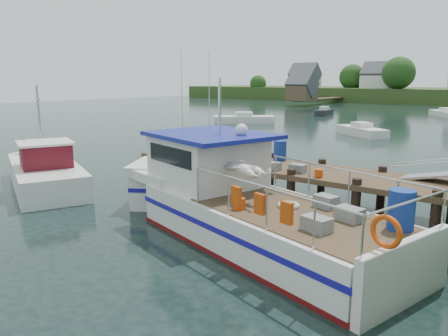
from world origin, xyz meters
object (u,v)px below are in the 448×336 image
Objects in this scene: moored_b at (361,131)px; moored_d at (447,113)px; dock at (433,161)px; lobster_boat at (235,201)px; moored_rowboat at (221,138)px; work_boat at (45,171)px; moored_a at (244,119)px; moored_e at (324,112)px.

moored_b is 25.81m from moored_d.
lobster_boat is at bearing -136.44° from dock.
moored_rowboat is at bearing -105.62° from moored_d.
dock is 24.35m from moored_b.
moored_a is (-9.74, 29.64, -0.28)m from work_boat.
moored_e reaches higher than moored_b.
lobster_boat is at bearing -87.55° from moored_e.
moored_e is at bearing 126.64° from lobster_boat.
moored_rowboat is at bearing -79.63° from moored_a.
dock reaches higher than moored_b.
lobster_boat is 1.84× the size of moored_a.
work_boat is 1.21× the size of moored_d.
lobster_boat is 1.73× the size of moored_d.
lobster_boat is at bearing -77.72° from moored_b.
moored_rowboat is 29.98m from moored_e.
dock reaches higher than moored_e.
dock is 35.32m from moored_a.
moored_d is at bearing 35.78° from moored_a.
moored_d reaches higher than moored_rowboat.
moored_b is (6.76, 11.11, 0.01)m from moored_rowboat.
moored_b is at bearing -75.99° from moored_e.
moored_b reaches higher than moored_rowboat.
work_boat reaches higher than moored_b.
work_boat is 1.91× the size of moored_e.
moored_d is at bearing 100.51° from dock.
dock is 2.53× the size of moored_a.
dock is 3.07× the size of moored_b.
moored_rowboat is at bearing 120.45° from work_boat.
dock is at bearing -64.41° from moored_b.
moored_rowboat is at bearing 148.12° from dock.
dock is 20.46m from moored_rowboat.
lobster_boat is 19.79m from moored_rowboat.
moored_a is (-7.80, 14.01, 0.03)m from moored_rowboat.
moored_e is (-13.85, -7.36, 0.01)m from moored_d.
dock is at bearing -22.66° from moored_rowboat.
work_boat is 52.89m from moored_d.
lobster_boat is 35.68m from moored_a.
lobster_boat is at bearing -88.17° from moored_d.
moored_rowboat is 37.82m from moored_d.
moored_rowboat is at bearing -99.08° from moored_e.
dock is 1.37× the size of lobster_boat.
moored_d is at bearing 86.26° from moored_rowboat.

